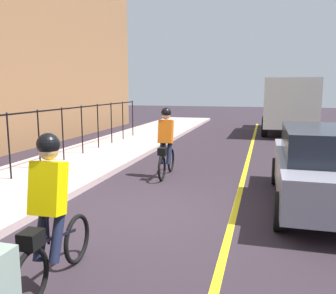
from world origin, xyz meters
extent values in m
plane|color=#2B222A|center=(0.00, 0.00, 0.00)|extent=(80.00, 80.00, 0.00)
cube|color=yellow|center=(0.00, -1.60, 0.00)|extent=(36.00, 0.12, 0.01)
cylinder|color=black|center=(1.00, 3.80, 0.95)|extent=(0.04, 0.04, 1.60)
cylinder|color=black|center=(2.19, 3.80, 0.95)|extent=(0.04, 0.04, 1.60)
cylinder|color=black|center=(3.38, 3.80, 0.95)|extent=(0.04, 0.04, 1.60)
cylinder|color=black|center=(4.57, 3.80, 0.95)|extent=(0.04, 0.04, 1.60)
cylinder|color=black|center=(5.76, 3.80, 0.95)|extent=(0.04, 0.04, 1.60)
cylinder|color=black|center=(6.95, 3.80, 0.95)|extent=(0.04, 0.04, 1.60)
cylinder|color=black|center=(8.14, 3.80, 0.95)|extent=(0.04, 0.04, 1.60)
cylinder|color=black|center=(9.33, 3.80, 0.95)|extent=(0.04, 0.04, 1.60)
cube|color=black|center=(1.00, 3.80, 1.70)|extent=(16.66, 0.04, 0.04)
torus|color=black|center=(3.35, 0.41, 0.33)|extent=(0.66, 0.08, 0.66)
torus|color=black|center=(2.30, 0.37, 0.33)|extent=(0.66, 0.08, 0.66)
cube|color=black|center=(2.82, 0.39, 0.58)|extent=(0.93, 0.07, 0.24)
cylinder|color=black|center=(2.67, 0.39, 0.73)|extent=(0.03, 0.03, 0.35)
cube|color=#D66010|center=(2.72, 0.39, 1.21)|extent=(0.35, 0.37, 0.63)
sphere|color=tan|center=(2.77, 0.39, 1.62)|extent=(0.22, 0.22, 0.22)
sphere|color=black|center=(2.77, 0.39, 1.70)|extent=(0.26, 0.26, 0.26)
cylinder|color=#191E38|center=(2.70, 0.49, 0.68)|extent=(0.34, 0.13, 0.65)
cylinder|color=#191E38|center=(2.71, 0.29, 0.68)|extent=(0.34, 0.13, 0.65)
cube|color=black|center=(2.35, 0.38, 0.75)|extent=(0.25, 0.21, 0.18)
torus|color=black|center=(-2.12, 0.27, 0.33)|extent=(0.66, 0.08, 0.66)
torus|color=black|center=(-3.17, 0.24, 0.33)|extent=(0.66, 0.08, 0.66)
cube|color=black|center=(-2.65, 0.26, 0.58)|extent=(0.93, 0.07, 0.24)
cylinder|color=black|center=(-2.80, 0.25, 0.73)|extent=(0.03, 0.03, 0.35)
cube|color=#FBDB04|center=(-2.75, 0.25, 1.21)|extent=(0.35, 0.37, 0.63)
sphere|color=tan|center=(-2.70, 0.25, 1.62)|extent=(0.22, 0.22, 0.22)
sphere|color=black|center=(-2.70, 0.25, 1.70)|extent=(0.26, 0.26, 0.26)
cylinder|color=#191E38|center=(-2.77, 0.35, 0.68)|extent=(0.34, 0.13, 0.65)
cylinder|color=#191E38|center=(-2.76, 0.15, 0.68)|extent=(0.34, 0.13, 0.65)
cube|color=black|center=(-3.12, 0.24, 0.75)|extent=(0.25, 0.21, 0.18)
cube|color=gray|center=(1.25, -3.25, 0.67)|extent=(4.41, 1.82, 0.70)
cube|color=#1E232D|center=(1.05, -3.25, 1.30)|extent=(2.47, 1.59, 0.56)
cylinder|color=black|center=(2.75, -2.41, 0.32)|extent=(0.64, 0.22, 0.64)
cylinder|color=black|center=(-0.25, -2.40, 0.32)|extent=(0.64, 0.22, 0.64)
cube|color=silver|center=(12.82, -3.21, 1.63)|extent=(4.78, 2.44, 2.30)
cube|color=#B7BABA|center=(16.24, -3.24, 1.43)|extent=(1.84, 2.22, 1.90)
cylinder|color=black|center=(16.11, -2.12, 0.48)|extent=(0.96, 0.31, 0.96)
cylinder|color=black|center=(16.09, -4.36, 0.48)|extent=(0.96, 0.31, 0.96)
cylinder|color=black|center=(11.77, -2.08, 0.48)|extent=(0.96, 0.31, 0.96)
cylinder|color=black|center=(11.75, -4.32, 0.48)|extent=(0.96, 0.31, 0.96)
camera|label=1|loc=(-6.19, -2.08, 2.32)|focal=38.49mm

